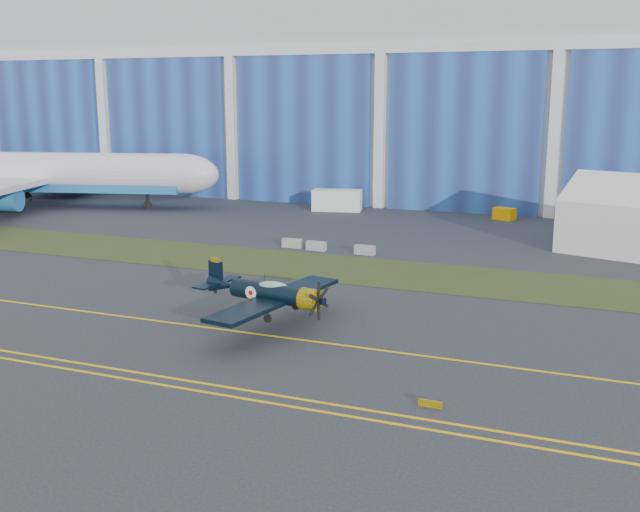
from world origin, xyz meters
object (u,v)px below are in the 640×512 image
at_px(warbird, 268,293).
at_px(jetliner, 25,129).
at_px(shipping_container, 337,200).
at_px(tug, 504,214).

height_order(warbird, jetliner, jetliner).
relative_size(warbird, jetliner, 0.20).
distance_m(warbird, jetliner, 65.08).
relative_size(jetliner, shipping_container, 11.12).
bearing_deg(shipping_container, tug, -9.81).
bearing_deg(tug, shipping_container, -155.96).
xyz_separation_m(warbird, tug, (7.96, 49.17, -1.68)).
relative_size(warbird, tug, 5.59).
xyz_separation_m(jetliner, tug, (61.27, 12.70, -9.64)).
distance_m(jetliner, shipping_container, 42.59).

